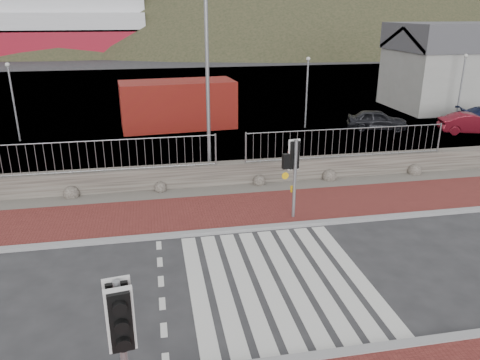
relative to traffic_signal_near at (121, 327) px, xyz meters
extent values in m
plane|color=#28282B|center=(3.62, 4.07, -2.12)|extent=(220.00, 220.00, 0.00)
cube|color=maroon|center=(3.62, 8.57, -2.08)|extent=(40.00, 3.00, 0.08)
cube|color=gray|center=(3.62, 1.07, -2.07)|extent=(40.00, 0.25, 0.12)
cube|color=gray|center=(3.62, 7.07, -2.07)|extent=(40.00, 0.25, 0.12)
cube|color=silver|center=(1.52, 4.07, -2.11)|extent=(0.42, 5.60, 0.01)
cube|color=silver|center=(2.12, 4.07, -2.11)|extent=(0.42, 5.60, 0.01)
cube|color=silver|center=(2.72, 4.07, -2.11)|extent=(0.42, 5.60, 0.01)
cube|color=silver|center=(3.32, 4.07, -2.11)|extent=(0.42, 5.60, 0.01)
cube|color=silver|center=(3.92, 4.07, -2.11)|extent=(0.42, 5.60, 0.01)
cube|color=silver|center=(4.52, 4.07, -2.11)|extent=(0.42, 5.60, 0.01)
cube|color=silver|center=(5.12, 4.07, -2.11)|extent=(0.42, 5.60, 0.01)
cube|color=silver|center=(5.72, 4.07, -2.11)|extent=(0.42, 5.60, 0.01)
cube|color=#59544C|center=(3.62, 10.57, -2.09)|extent=(40.00, 1.50, 0.06)
cube|color=#433D37|center=(3.62, 11.37, -1.67)|extent=(40.00, 0.60, 0.90)
cylinder|color=gray|center=(-1.18, 11.22, -0.02)|extent=(8.40, 0.04, 0.04)
cylinder|color=gray|center=(3.02, 11.22, -0.62)|extent=(0.07, 0.07, 1.20)
cylinder|color=gray|center=(8.42, 11.22, -0.02)|extent=(8.40, 0.04, 0.04)
cylinder|color=gray|center=(4.22, 11.22, -0.62)|extent=(0.07, 0.07, 1.20)
cylinder|color=gray|center=(12.62, 11.22, -0.62)|extent=(0.07, 0.07, 1.20)
cube|color=#4C4C4F|center=(3.62, 31.97, -2.12)|extent=(120.00, 40.00, 0.50)
cube|color=#3F4C54|center=(3.62, 66.97, -2.12)|extent=(220.00, 50.00, 0.05)
cube|color=#9E9E99|center=(23.62, 23.97, -0.12)|extent=(12.00, 6.00, 4.00)
ellipsoid|color=#272D1B|center=(-11.38, 91.97, -22.12)|extent=(106.40, 68.40, 76.00)
ellipsoid|color=#272D1B|center=(33.62, 91.97, -28.12)|extent=(140.00, 90.00, 100.00)
ellipsoid|color=#272D1B|center=(78.62, 91.97, -22.12)|extent=(112.00, 72.00, 80.00)
cube|color=black|center=(0.00, 0.00, 0.23)|extent=(0.45, 0.31, 1.09)
sphere|color=red|center=(0.00, 0.00, 0.54)|extent=(0.16, 0.16, 0.16)
cylinder|color=gray|center=(5.14, 7.66, -0.74)|extent=(0.11, 0.11, 2.76)
cube|color=#E5A70D|center=(5.14, 7.66, -1.08)|extent=(0.15, 0.10, 0.22)
cube|color=black|center=(5.14, 7.66, 0.10)|extent=(0.42, 0.29, 1.03)
sphere|color=#0CE53F|center=(5.14, 7.66, -0.19)|extent=(0.15, 0.15, 0.15)
cube|color=black|center=(4.79, 7.61, -0.05)|extent=(0.24, 0.19, 0.49)
cylinder|color=gray|center=(2.89, 12.17, 2.15)|extent=(0.15, 0.15, 8.52)
cube|color=maroon|center=(2.23, 21.46, -0.74)|extent=(6.81, 3.30, 2.75)
imported|color=black|center=(13.60, 18.75, -1.53)|extent=(3.67, 2.35, 1.16)
imported|color=maroon|center=(18.42, 16.90, -1.55)|extent=(3.64, 2.06, 1.14)
camera|label=1|loc=(0.67, -6.13, 4.53)|focal=35.00mm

